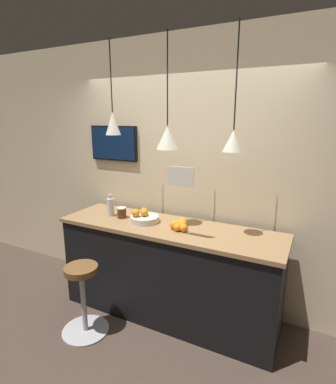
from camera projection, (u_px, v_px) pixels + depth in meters
ground_plane at (136, 353)px, 2.70m from camera, size 14.00×14.00×0.00m
back_wall at (186, 175)px, 3.27m from camera, size 8.00×0.06×2.90m
service_counter at (168, 271)px, 3.12m from camera, size 2.30×0.66×1.00m
bar_stool at (83, 295)px, 2.88m from camera, size 0.45×0.45×0.70m
fruit_bowl at (144, 218)px, 3.11m from camera, size 0.30×0.30×0.15m
orange_pile at (180, 225)px, 2.91m from camera, size 0.19×0.24×0.09m
juice_bottle at (111, 207)px, 3.28m from camera, size 0.08×0.08×0.25m
spread_jar at (122, 213)px, 3.23m from camera, size 0.10×0.10×0.12m
pendant_lamp_left at (113, 123)px, 3.02m from camera, size 0.16×0.16×0.91m
pendant_lamp_middle at (167, 137)px, 2.78m from camera, size 0.21×0.21×1.03m
pendant_lamp_right at (233, 140)px, 2.51m from camera, size 0.18×0.18×1.02m
mounted_tv at (114, 143)px, 3.56m from camera, size 0.64×0.04×0.41m
hanging_menu_board at (181, 177)px, 2.54m from camera, size 0.24×0.01×0.17m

